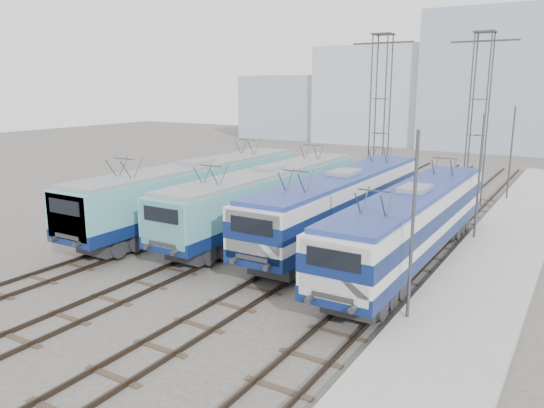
{
  "coord_description": "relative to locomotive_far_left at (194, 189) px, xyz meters",
  "views": [
    {
      "loc": [
        13.63,
        -15.67,
        8.42
      ],
      "look_at": [
        -0.14,
        7.0,
        2.49
      ],
      "focal_mm": 35.0,
      "sensor_mm": 36.0,
      "label": 1
    }
  ],
  "objects": [
    {
      "name": "ground",
      "position": [
        6.75,
        -8.77,
        -2.34
      ],
      "size": [
        160.0,
        160.0,
        0.0
      ],
      "primitive_type": "plane",
      "color": "#514C47"
    },
    {
      "name": "platform",
      "position": [
        16.95,
        -0.77,
        -2.19
      ],
      "size": [
        4.0,
        70.0,
        0.3
      ],
      "primitive_type": "cube",
      "color": "#9E9E99",
      "rests_on": "ground"
    },
    {
      "name": "locomotive_far_left",
      "position": [
        0.0,
        0.0,
        0.0
      ],
      "size": [
        2.98,
        18.83,
        3.54
      ],
      "color": "#0C1C4C",
      "rests_on": "ground"
    },
    {
      "name": "locomotive_center_left",
      "position": [
        4.5,
        1.14,
        -0.09
      ],
      "size": [
        2.86,
        18.07,
        3.4
      ],
      "color": "#0C1C4C",
      "rests_on": "ground"
    },
    {
      "name": "locomotive_center_right",
      "position": [
        9.0,
        1.69,
        -0.0
      ],
      "size": [
        2.9,
        18.32,
        3.44
      ],
      "color": "#0C1C4C",
      "rests_on": "ground"
    },
    {
      "name": "locomotive_far_right",
      "position": [
        13.5,
        -0.46,
        -0.05
      ],
      "size": [
        2.83,
        17.88,
        3.36
      ],
      "color": "#0C1C4C",
      "rests_on": "ground"
    },
    {
      "name": "catenary_tower_west",
      "position": [
        6.75,
        13.23,
        4.3
      ],
      "size": [
        4.5,
        1.2,
        12.0
      ],
      "color": "#3F4247",
      "rests_on": "ground"
    },
    {
      "name": "catenary_tower_east",
      "position": [
        13.25,
        15.23,
        4.3
      ],
      "size": [
        4.5,
        1.2,
        12.0
      ],
      "color": "#3F4247",
      "rests_on": "ground"
    },
    {
      "name": "mast_front",
      "position": [
        15.35,
        -6.77,
        1.16
      ],
      "size": [
        0.12,
        0.12,
        7.0
      ],
      "primitive_type": "cylinder",
      "color": "#3F4247",
      "rests_on": "ground"
    },
    {
      "name": "mast_mid",
      "position": [
        15.35,
        5.23,
        1.16
      ],
      "size": [
        0.12,
        0.12,
        7.0
      ],
      "primitive_type": "cylinder",
      "color": "#3F4247",
      "rests_on": "ground"
    },
    {
      "name": "mast_rear",
      "position": [
        15.35,
        17.23,
        1.16
      ],
      "size": [
        0.12,
        0.12,
        7.0
      ],
      "primitive_type": "cylinder",
      "color": "#3F4247",
      "rests_on": "ground"
    },
    {
      "name": "building_west",
      "position": [
        -7.25,
        53.23,
        4.66
      ],
      "size": [
        18.0,
        12.0,
        14.0
      ],
      "primitive_type": "cube",
      "color": "#A6AFB8",
      "rests_on": "ground"
    },
    {
      "name": "building_center",
      "position": [
        10.75,
        53.23,
        6.66
      ],
      "size": [
        22.0,
        14.0,
        18.0
      ],
      "primitive_type": "cube",
      "color": "#94A0B5",
      "rests_on": "ground"
    },
    {
      "name": "building_far_west",
      "position": [
        -23.25,
        53.23,
        2.66
      ],
      "size": [
        14.0,
        10.0,
        10.0
      ],
      "primitive_type": "cube",
      "color": "#94A0B5",
      "rests_on": "ground"
    }
  ]
}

